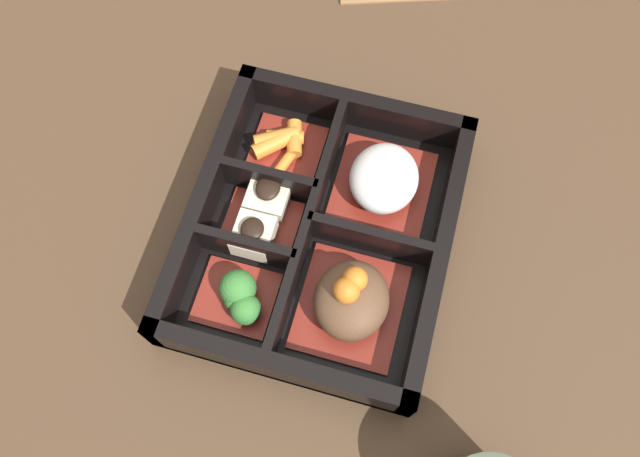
% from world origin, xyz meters
% --- Properties ---
extents(ground_plane, '(3.00, 3.00, 0.00)m').
position_xyz_m(ground_plane, '(0.00, 0.00, 0.00)').
color(ground_plane, '#4C3523').
extents(bento_base, '(0.27, 0.23, 0.01)m').
position_xyz_m(bento_base, '(0.00, 0.00, 0.01)').
color(bento_base, black).
rests_on(bento_base, ground_plane).
extents(bento_rim, '(0.27, 0.23, 0.05)m').
position_xyz_m(bento_rim, '(0.00, -0.00, 0.02)').
color(bento_rim, black).
rests_on(bento_rim, ground_plane).
extents(bowl_rice, '(0.10, 0.09, 0.04)m').
position_xyz_m(bowl_rice, '(-0.06, 0.04, 0.03)').
color(bowl_rice, maroon).
rests_on(bowl_rice, bento_base).
extents(bowl_stew, '(0.10, 0.09, 0.06)m').
position_xyz_m(bowl_stew, '(0.06, 0.04, 0.03)').
color(bowl_stew, maroon).
rests_on(bowl_stew, bento_base).
extents(bowl_carrots, '(0.07, 0.07, 0.02)m').
position_xyz_m(bowl_carrots, '(-0.08, -0.06, 0.02)').
color(bowl_carrots, maroon).
rests_on(bowl_carrots, bento_base).
extents(bowl_tofu, '(0.08, 0.07, 0.04)m').
position_xyz_m(bowl_tofu, '(0.00, -0.05, 0.02)').
color(bowl_tofu, maroon).
rests_on(bowl_tofu, bento_base).
extents(bowl_greens, '(0.06, 0.07, 0.04)m').
position_xyz_m(bowl_greens, '(0.08, -0.05, 0.03)').
color(bowl_greens, maroon).
rests_on(bowl_greens, bento_base).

